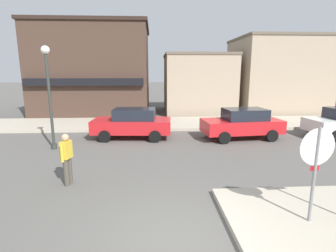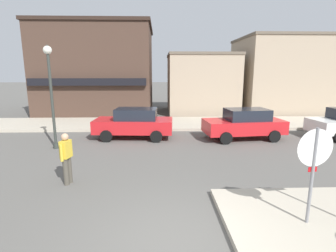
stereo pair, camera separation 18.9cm
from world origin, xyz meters
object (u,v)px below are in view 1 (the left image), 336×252
(stop_sign, at_px, (316,163))
(lamp_post, at_px, (48,83))
(parked_car_second, at_px, (242,123))
(pedestrian_crossing_near, at_px, (67,158))
(parked_car_nearest, at_px, (133,123))

(stop_sign, bearing_deg, lamp_post, 140.90)
(parked_car_second, relative_size, pedestrian_crossing_near, 2.59)
(lamp_post, height_order, parked_car_nearest, lamp_post)
(pedestrian_crossing_near, bearing_deg, lamp_post, 115.46)
(parked_car_nearest, distance_m, parked_car_second, 5.67)
(parked_car_second, bearing_deg, pedestrian_crossing_near, -143.78)
(stop_sign, relative_size, parked_car_second, 0.55)
(parked_car_nearest, distance_m, pedestrian_crossing_near, 5.86)
(parked_car_second, bearing_deg, stop_sign, -97.98)
(lamp_post, height_order, parked_car_second, lamp_post)
(stop_sign, distance_m, parked_car_nearest, 9.44)
(lamp_post, distance_m, parked_car_second, 9.41)
(parked_car_second, bearing_deg, lamp_post, -171.21)
(stop_sign, distance_m, lamp_post, 10.35)
(lamp_post, relative_size, parked_car_second, 1.09)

